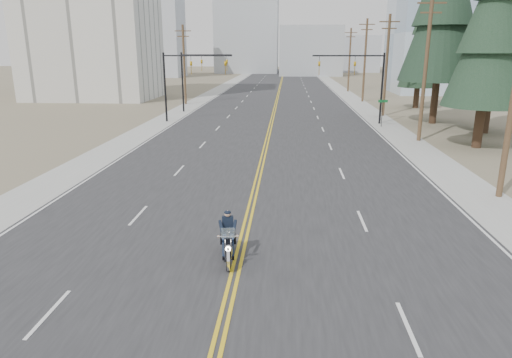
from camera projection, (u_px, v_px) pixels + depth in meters
name	position (u px, v px, depth m)	size (l,w,h in m)	color
ground_plane	(239.00, 258.00, 16.44)	(400.00, 400.00, 0.00)	#776D56
road	(279.00, 91.00, 83.63)	(20.00, 200.00, 0.01)	#303033
sidewalk_left	(217.00, 91.00, 84.40)	(3.00, 200.00, 0.01)	#A5A5A0
sidewalk_right	(342.00, 91.00, 82.87)	(3.00, 200.00, 0.01)	#A5A5A0
traffic_mast_left	(184.00, 73.00, 46.41)	(7.10, 0.26, 7.00)	black
traffic_mast_right	(362.00, 74.00, 45.21)	(7.10, 0.26, 7.00)	black
traffic_mast_far	(196.00, 71.00, 54.13)	(6.10, 0.26, 7.00)	black
street_sign	(382.00, 108.00, 44.03)	(0.90, 0.06, 2.62)	black
utility_pole_b	(426.00, 66.00, 36.06)	(2.20, 0.30, 11.50)	brown
utility_pole_c	(386.00, 64.00, 50.52)	(2.20, 0.30, 11.00)	brown
utility_pole_d	(365.00, 59.00, 64.85)	(2.20, 0.30, 11.50)	brown
utility_pole_e	(350.00, 59.00, 81.24)	(2.20, 0.30, 11.00)	brown
utility_pole_left	(184.00, 64.00, 61.86)	(2.20, 0.30, 10.50)	brown
glass_building	(465.00, 34.00, 78.78)	(24.00, 16.00, 20.00)	#9EB5CC
haze_bldg_a	(157.00, 36.00, 126.17)	(14.00, 12.00, 22.00)	#B7BCC6
haze_bldg_b	(310.00, 51.00, 133.99)	(18.00, 14.00, 14.00)	#ADB2B7
haze_bldg_c	(439.00, 43.00, 116.92)	(16.00, 12.00, 18.00)	#B7BCC6
haze_bldg_d	(247.00, 32.00, 148.09)	(20.00, 15.00, 26.00)	#ADB2B7
haze_bldg_e	(357.00, 54.00, 157.13)	(14.00, 14.00, 12.00)	#B7BCC6
haze_bldg_f	(123.00, 48.00, 142.39)	(12.00, 12.00, 16.00)	#ADB2B7
motorcyclist	(228.00, 237.00, 16.06)	(0.96, 2.24, 1.75)	black
conifer_near	(493.00, 24.00, 32.64)	(5.95, 5.95, 15.75)	#382619
conifer_mid	(499.00, 22.00, 38.73)	(6.24, 6.24, 16.64)	#382619
conifer_far	(421.00, 46.00, 57.12)	(4.99, 4.99, 13.37)	#382619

